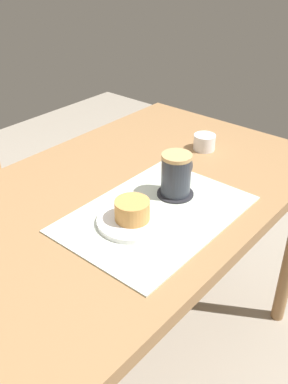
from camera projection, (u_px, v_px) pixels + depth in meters
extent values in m
cube|color=#9E9384|center=(118.00, 376.00, 1.52)|extent=(4.40, 4.40, 0.02)
cylinder|color=#997047|center=(158.00, 192.00, 1.90)|extent=(0.05, 0.05, 0.70)
cube|color=#997047|center=(110.00, 205.00, 1.14)|extent=(1.33, 0.73, 0.04)
cylinder|color=tan|center=(51.00, 262.00, 1.72)|extent=(0.04, 0.04, 0.39)
cylinder|color=tan|center=(9.00, 224.00, 1.94)|extent=(0.04, 0.04, 0.39)
cube|color=silver|center=(156.00, 214.00, 1.07)|extent=(0.47, 0.33, 0.00)
cylinder|color=white|center=(132.00, 221.00, 1.03)|extent=(0.17, 0.17, 0.01)
cylinder|color=tan|center=(132.00, 210.00, 1.01)|extent=(0.08, 0.08, 0.05)
cylinder|color=#232328|center=(175.00, 194.00, 1.14)|extent=(0.10, 0.10, 0.00)
cylinder|color=#2D333D|center=(176.00, 176.00, 1.11)|extent=(0.08, 0.08, 0.10)
cylinder|color=tan|center=(177.00, 156.00, 1.08)|extent=(0.08, 0.08, 0.01)
torus|color=#2D333D|center=(185.00, 169.00, 1.14)|extent=(0.06, 0.01, 0.06)
cylinder|color=white|center=(204.00, 142.00, 1.37)|extent=(0.07, 0.07, 0.05)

